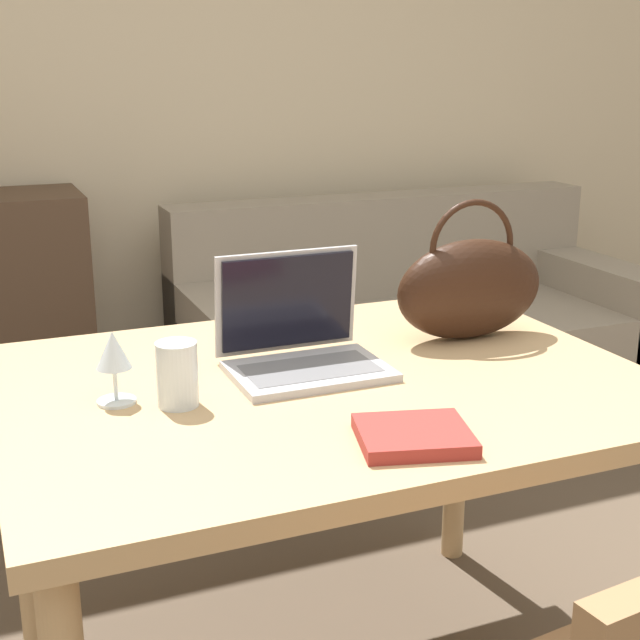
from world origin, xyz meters
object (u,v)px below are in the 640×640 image
at_px(laptop, 299,338).
at_px(wine_glass, 113,355).
at_px(handbag, 470,287).
at_px(couch, 412,342).
at_px(drinking_glass, 177,374).

bearing_deg(laptop, wine_glass, -171.18).
distance_m(laptop, wine_glass, 0.38).
xyz_separation_m(laptop, handbag, (0.42, 0.04, 0.06)).
distance_m(couch, wine_glass, 2.01).
height_order(laptop, handbag, handbag).
distance_m(couch, handbag, 1.51).
bearing_deg(laptop, handbag, 5.27).
relative_size(wine_glass, handbag, 0.38).
xyz_separation_m(drinking_glass, handbag, (0.70, 0.15, 0.06)).
relative_size(laptop, handbag, 0.86).
relative_size(drinking_glass, wine_glass, 0.87).
bearing_deg(drinking_glass, wine_glass, 151.59).
bearing_deg(wine_glass, laptop, 8.82).
distance_m(wine_glass, handbag, 0.80).
xyz_separation_m(couch, wine_glass, (-1.36, -1.38, 0.55)).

